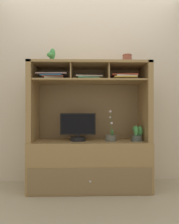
% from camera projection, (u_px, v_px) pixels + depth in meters
% --- Properties ---
extents(floor_plane, '(6.00, 6.00, 0.02)m').
position_uv_depth(floor_plane, '(90.00, 189.00, 2.60)').
color(floor_plane, tan).
rests_on(floor_plane, ground).
extents(back_wall, '(6.00, 0.02, 2.80)m').
position_uv_depth(back_wall, '(89.00, 78.00, 2.88)').
color(back_wall, beige).
rests_on(back_wall, ground).
extents(media_console, '(1.45, 0.55, 1.53)m').
position_uv_depth(media_console, '(89.00, 150.00, 2.61)').
color(media_console, olive).
rests_on(media_console, ground).
extents(tv_monitor, '(0.43, 0.19, 0.34)m').
position_uv_depth(tv_monitor, '(78.00, 129.00, 2.57)').
color(tv_monitor, black).
rests_on(tv_monitor, media_console).
extents(potted_orchid, '(0.15, 0.15, 0.38)m').
position_uv_depth(potted_orchid, '(111.00, 137.00, 2.58)').
color(potted_orchid, '#54554C').
rests_on(potted_orchid, media_console).
extents(potted_fern, '(0.14, 0.14, 0.19)m').
position_uv_depth(potted_fern, '(137.00, 134.00, 2.56)').
color(potted_fern, '#464E4A').
rests_on(potted_fern, media_console).
extents(magazine_stack_left, '(0.34, 0.33, 0.04)m').
position_uv_depth(magazine_stack_left, '(88.00, 79.00, 2.56)').
color(magazine_stack_left, gold).
rests_on(magazine_stack_left, media_console).
extents(magazine_stack_centre, '(0.32, 0.32, 0.07)m').
position_uv_depth(magazine_stack_centre, '(124.00, 78.00, 2.59)').
color(magazine_stack_centre, gray).
rests_on(magazine_stack_centre, media_console).
extents(magazine_stack_right, '(0.36, 0.34, 0.07)m').
position_uv_depth(magazine_stack_right, '(53.00, 77.00, 2.52)').
color(magazine_stack_right, gray).
rests_on(magazine_stack_right, media_console).
extents(potted_succulent, '(0.11, 0.12, 0.20)m').
position_uv_depth(potted_succulent, '(51.00, 58.00, 2.61)').
color(potted_succulent, '#8FA294').
rests_on(potted_succulent, media_console).
extents(ceramic_vase, '(0.12, 0.12, 0.12)m').
position_uv_depth(ceramic_vase, '(127.00, 59.00, 2.61)').
color(ceramic_vase, brown).
rests_on(ceramic_vase, media_console).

